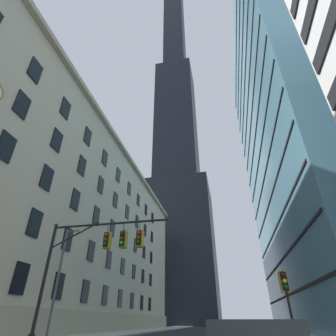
% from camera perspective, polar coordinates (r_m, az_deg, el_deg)
% --- Properties ---
extents(station_building, '(17.16, 61.66, 26.52)m').
position_cam_1_polar(station_building, '(43.56, -21.27, -12.46)').
color(station_building, '#B2A88E').
rests_on(station_building, ground).
extents(dark_skyscraper, '(23.45, 23.45, 216.79)m').
position_cam_1_polar(dark_skyscraper, '(108.64, 1.97, 4.32)').
color(dark_skyscraper, black).
rests_on(dark_skyscraper, ground).
extents(glass_office_midrise, '(19.60, 38.40, 56.86)m').
position_cam_1_polar(glass_office_midrise, '(49.31, 29.78, 7.67)').
color(glass_office_midrise, teal).
rests_on(glass_office_midrise, ground).
extents(traffic_signal_mast, '(8.07, 0.63, 6.85)m').
position_cam_1_polar(traffic_signal_mast, '(17.65, -14.55, -16.82)').
color(traffic_signal_mast, black).
rests_on(traffic_signal_mast, sidewalk_left).
extents(traffic_light_near_right, '(0.40, 0.63, 3.41)m').
position_cam_1_polar(traffic_light_near_right, '(15.97, 24.15, -22.36)').
color(traffic_light_near_right, black).
rests_on(traffic_light_near_right, sidewalk_right).
extents(street_lamppost, '(1.77, 0.32, 7.91)m').
position_cam_1_polar(street_lamppost, '(23.86, -22.14, -19.93)').
color(street_lamppost, '#47474C').
rests_on(street_lamppost, sidewalk_left).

